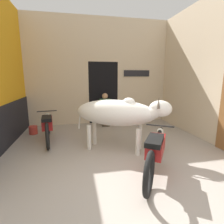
% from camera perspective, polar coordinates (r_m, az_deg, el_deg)
% --- Properties ---
extents(ground_plane, '(30.00, 30.00, 0.00)m').
position_cam_1_polar(ground_plane, '(3.19, 7.79, -23.46)').
color(ground_plane, '#9E9389').
extents(wall_back_with_doorway, '(5.43, 0.93, 4.03)m').
position_cam_1_polar(wall_back_with_doorway, '(7.17, -3.95, 10.64)').
color(wall_back_with_doorway, beige).
rests_on(wall_back_with_doorway, ground_plane).
extents(wall_right_with_door, '(0.22, 4.39, 4.03)m').
position_cam_1_polar(wall_right_with_door, '(5.93, 27.80, 11.63)').
color(wall_right_with_door, beige).
rests_on(wall_right_with_door, ground_plane).
extents(cow, '(2.32, 1.52, 1.37)m').
position_cam_1_polar(cow, '(4.30, 2.17, -0.34)').
color(cow, silver).
rests_on(cow, ground_plane).
extents(motorcycle_near, '(1.21, 1.80, 0.82)m').
position_cam_1_polar(motorcycle_near, '(3.46, 14.07, -11.93)').
color(motorcycle_near, black).
rests_on(motorcycle_near, ground_plane).
extents(motorcycle_far, '(0.58, 2.01, 0.80)m').
position_cam_1_polar(motorcycle_far, '(5.36, -20.34, -4.15)').
color(motorcycle_far, black).
rests_on(motorcycle_far, ground_plane).
extents(shopkeeper_seated, '(0.39, 0.34, 1.24)m').
position_cam_1_polar(shopkeeper_seated, '(6.56, -2.24, 0.99)').
color(shopkeeper_seated, brown).
rests_on(shopkeeper_seated, ground_plane).
extents(plastic_stool, '(0.32, 0.32, 0.39)m').
position_cam_1_polar(plastic_stool, '(6.83, 0.19, -2.32)').
color(plastic_stool, red).
rests_on(plastic_stool, ground_plane).
extents(bucket, '(0.26, 0.26, 0.26)m').
position_cam_1_polar(bucket, '(6.26, -24.32, -5.38)').
color(bucket, '#C63D33').
rests_on(bucket, ground_plane).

